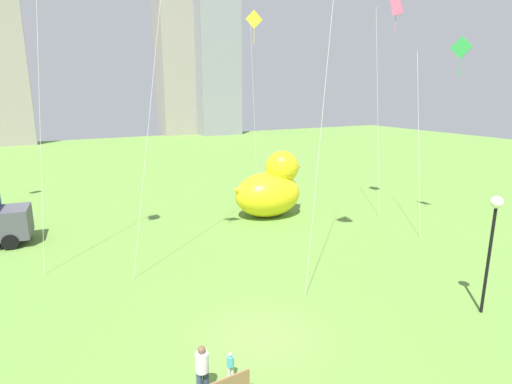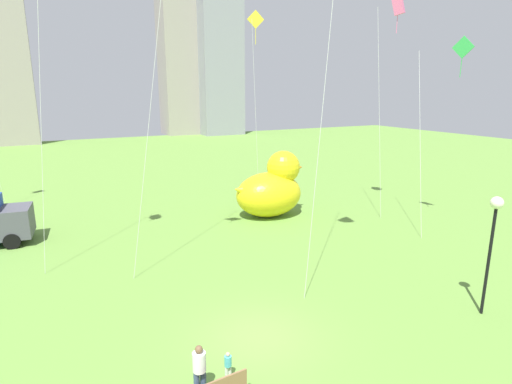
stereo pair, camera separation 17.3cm
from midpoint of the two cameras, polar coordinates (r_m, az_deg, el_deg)
name	(u,v)px [view 2 (the right image)]	position (r m, az deg, el deg)	size (l,w,h in m)	color
ground_plane	(259,337)	(15.87, 0.72, -19.36)	(140.00, 140.00, 0.00)	olive
person_adult	(199,368)	(13.08, -7.39, -22.91)	(0.39, 0.39, 1.61)	#38476B
person_child	(228,364)	(13.78, -3.49, -22.62)	(0.22, 0.22, 0.91)	silver
giant_inflatable_duck	(271,189)	(29.10, 2.30, 0.44)	(5.53, 3.55, 4.59)	yellow
lamppost	(494,225)	(18.19, 30.20, -3.97)	(0.48, 0.48, 4.83)	black
city_skyline	(91,56)	(81.08, -21.71, 17.02)	(61.92, 13.44, 34.29)	gray
kite_yellow	(256,30)	(32.01, 0.11, 21.48)	(1.26, 0.54, 14.28)	silver
kite_green	(459,56)	(28.17, 26.40, 16.41)	(2.86, 3.32, 11.78)	silver
kite_pink	(398,7)	(30.81, 19.17, 22.94)	(1.52, 1.84, 14.68)	silver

